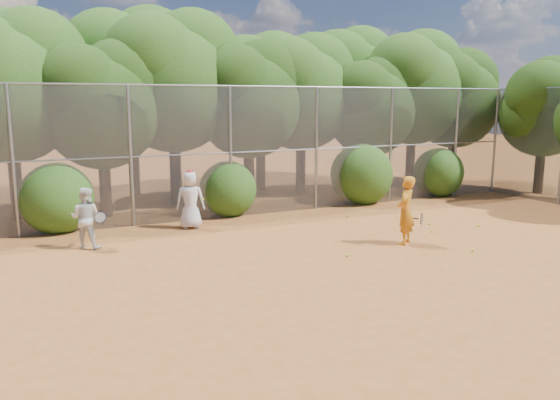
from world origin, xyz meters
TOP-DOWN VIEW (x-y plane):
  - ground at (0.00, 0.00)m, footprint 80.00×80.00m
  - fence_back at (-0.12, 6.00)m, footprint 20.05×0.09m
  - tree_1 at (-6.94, 8.54)m, footprint 4.64×4.03m
  - tree_2 at (-4.45, 7.83)m, footprint 3.99×3.47m
  - tree_3 at (-1.94, 8.84)m, footprint 4.89×4.26m
  - tree_4 at (0.55, 8.24)m, footprint 4.19×3.64m
  - tree_5 at (3.06, 9.04)m, footprint 4.51×3.92m
  - tree_6 at (5.55, 8.03)m, footprint 3.86×3.36m
  - tree_7 at (8.06, 8.64)m, footprint 4.77×4.14m
  - tree_8 at (10.05, 8.34)m, footprint 4.25×3.70m
  - tree_10 at (-2.93, 11.05)m, footprint 5.15×4.48m
  - tree_11 at (2.06, 10.64)m, footprint 4.64×4.03m
  - tree_12 at (6.56, 11.24)m, footprint 5.02×4.37m
  - tree_13 at (11.45, 5.03)m, footprint 3.86×3.36m
  - bush_0 at (-6.00, 6.30)m, footprint 2.00×2.00m
  - bush_1 at (-1.00, 6.30)m, footprint 1.80×1.80m
  - bush_2 at (4.00, 6.30)m, footprint 2.20×2.20m
  - bush_3 at (7.50, 6.30)m, footprint 1.90×1.90m
  - player_yellow at (1.77, 1.01)m, footprint 0.85×0.71m
  - player_teen at (-2.59, 5.02)m, footprint 0.92×0.74m
  - player_white at (-5.50, 4.05)m, footprint 0.93×0.87m
  - ball_0 at (3.21, 1.64)m, footprint 0.07×0.07m
  - ball_1 at (3.75, 2.37)m, footprint 0.07×0.07m
  - ball_2 at (2.79, -0.27)m, footprint 0.07×0.07m
  - ball_3 at (4.90, 1.62)m, footprint 0.07×0.07m
  - ball_4 at (-0.15, 0.65)m, footprint 0.07×0.07m
  - ball_5 at (2.21, 4.34)m, footprint 0.07×0.07m

SIDE VIEW (x-z plane):
  - ground at x=0.00m, z-range 0.00..0.00m
  - ball_0 at x=3.21m, z-range 0.00..0.07m
  - ball_1 at x=3.75m, z-range 0.00..0.07m
  - ball_2 at x=2.79m, z-range 0.00..0.07m
  - ball_3 at x=4.90m, z-range 0.00..0.07m
  - ball_4 at x=-0.15m, z-range 0.00..0.07m
  - ball_5 at x=2.21m, z-range 0.00..0.07m
  - player_white at x=-5.50m, z-range 0.00..1.51m
  - player_teen at x=-2.59m, z-range -0.01..1.66m
  - player_yellow at x=1.77m, z-range 0.00..1.72m
  - bush_1 at x=-1.00m, z-range 0.00..1.80m
  - bush_3 at x=7.50m, z-range 0.00..1.90m
  - bush_0 at x=-6.00m, z-range 0.00..2.00m
  - bush_2 at x=4.00m, z-range 0.00..2.20m
  - fence_back at x=-0.12m, z-range 0.04..4.06m
  - tree_6 at x=5.55m, z-range 0.82..6.11m
  - tree_13 at x=11.45m, z-range 0.82..6.11m
  - tree_2 at x=-4.45m, z-range 0.85..6.32m
  - tree_4 at x=0.55m, z-range 0.89..6.62m
  - tree_8 at x=10.05m, z-range 0.91..6.73m
  - tree_5 at x=3.06m, z-range 0.96..7.13m
  - tree_1 at x=-6.94m, z-range 0.99..7.34m
  - tree_11 at x=2.06m, z-range 0.99..7.34m
  - tree_7 at x=8.06m, z-range 1.02..7.54m
  - tree_3 at x=-1.94m, z-range 1.04..7.75m
  - tree_12 at x=6.56m, z-range 1.07..7.95m
  - tree_10 at x=-2.93m, z-range 1.10..8.16m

